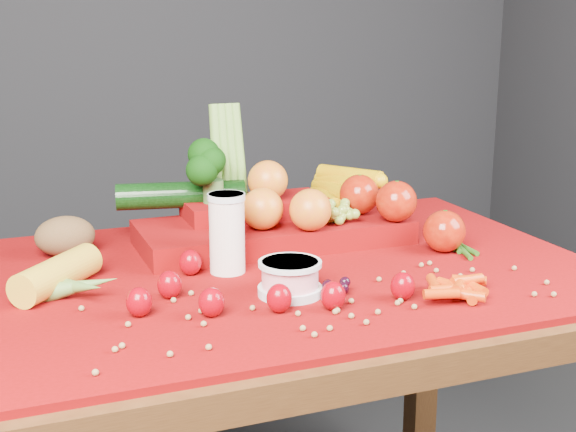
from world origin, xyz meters
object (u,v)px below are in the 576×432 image
object	(u,v)px
produce_mound	(284,212)
milk_glass	(227,230)
yogurt_bowl	(290,277)
table	(292,322)

from	to	relation	value
produce_mound	milk_glass	bearing A→B (deg)	-138.76
milk_glass	yogurt_bowl	world-z (taller)	milk_glass
milk_glass	yogurt_bowl	bearing A→B (deg)	-68.31
milk_glass	produce_mound	world-z (taller)	produce_mound
produce_mound	table	bearing A→B (deg)	-105.94
milk_glass	table	bearing A→B (deg)	-6.26
yogurt_bowl	produce_mound	size ratio (longest dim) A/B	0.17
produce_mound	yogurt_bowl	bearing A→B (deg)	-109.30
milk_glass	produce_mound	xyz separation A→B (m)	(0.16, 0.14, -0.01)
yogurt_bowl	produce_mound	world-z (taller)	produce_mound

